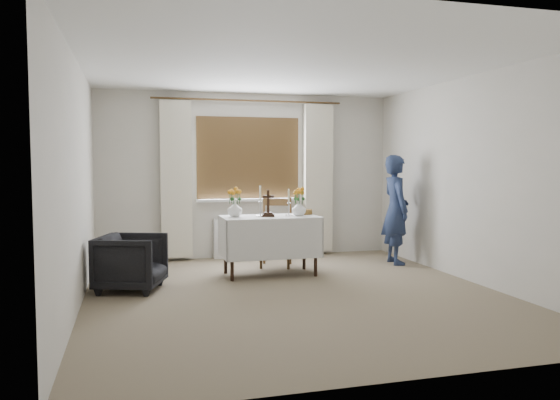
% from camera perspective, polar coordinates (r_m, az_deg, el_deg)
% --- Properties ---
extents(ground, '(5.00, 5.00, 0.00)m').
position_cam_1_polar(ground, '(6.13, 1.60, -9.77)').
color(ground, '#7F7057').
rests_on(ground, ground).
extents(altar_table, '(1.24, 0.64, 0.76)m').
position_cam_1_polar(altar_table, '(7.06, -1.06, -4.79)').
color(altar_table, white).
rests_on(altar_table, ground).
extents(wooden_chair, '(0.57, 0.57, 0.95)m').
position_cam_1_polar(wooden_chair, '(7.62, -0.43, -3.42)').
color(wooden_chair, '#4E3A1A').
rests_on(wooden_chair, ground).
extents(armchair, '(0.89, 0.88, 0.64)m').
position_cam_1_polar(armchair, '(6.45, -15.29, -6.30)').
color(armchair, black).
rests_on(armchair, ground).
extents(person, '(0.42, 0.60, 1.56)m').
position_cam_1_polar(person, '(7.98, 12.00, -0.98)').
color(person, navy).
rests_on(person, ground).
extents(radiator, '(1.10, 0.10, 0.60)m').
position_cam_1_polar(radiator, '(8.38, -3.20, -3.96)').
color(radiator, silver).
rests_on(radiator, ground).
extents(wooden_cross, '(0.18, 0.15, 0.34)m').
position_cam_1_polar(wooden_cross, '(6.95, -1.24, -0.35)').
color(wooden_cross, black).
rests_on(wooden_cross, altar_table).
extents(candlestick_left, '(0.11, 0.11, 0.40)m').
position_cam_1_polar(candlestick_left, '(6.99, -2.08, -0.11)').
color(candlestick_left, silver).
rests_on(candlestick_left, altar_table).
extents(candlestick_right, '(0.12, 0.12, 0.35)m').
position_cam_1_polar(candlestick_right, '(7.06, 0.92, -0.26)').
color(candlestick_right, silver).
rests_on(candlestick_right, altar_table).
extents(flower_vase_left, '(0.24, 0.24, 0.20)m').
position_cam_1_polar(flower_vase_left, '(6.98, -4.74, -0.94)').
color(flower_vase_left, white).
rests_on(flower_vase_left, altar_table).
extents(flower_vase_right, '(0.18, 0.18, 0.19)m').
position_cam_1_polar(flower_vase_right, '(7.07, 1.99, -0.89)').
color(flower_vase_right, white).
rests_on(flower_vase_right, altar_table).
extents(wicker_basket, '(0.23, 0.23, 0.07)m').
position_cam_1_polar(wicker_basket, '(7.27, 2.68, -1.24)').
color(wicker_basket, brown).
rests_on(wicker_basket, altar_table).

